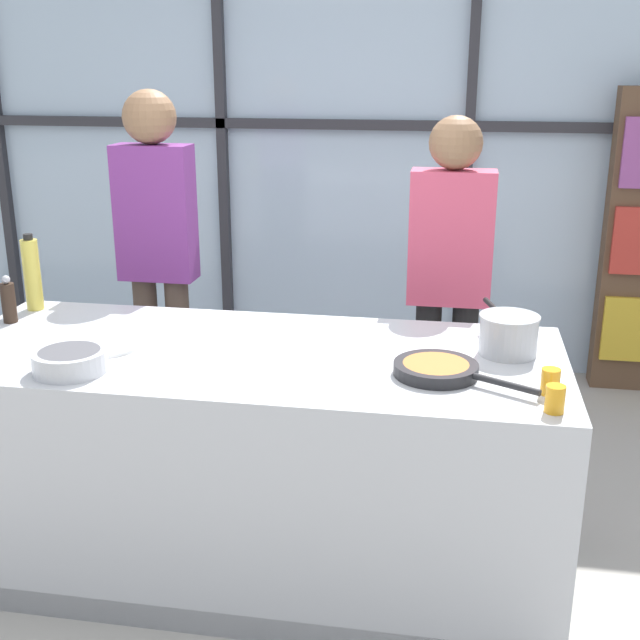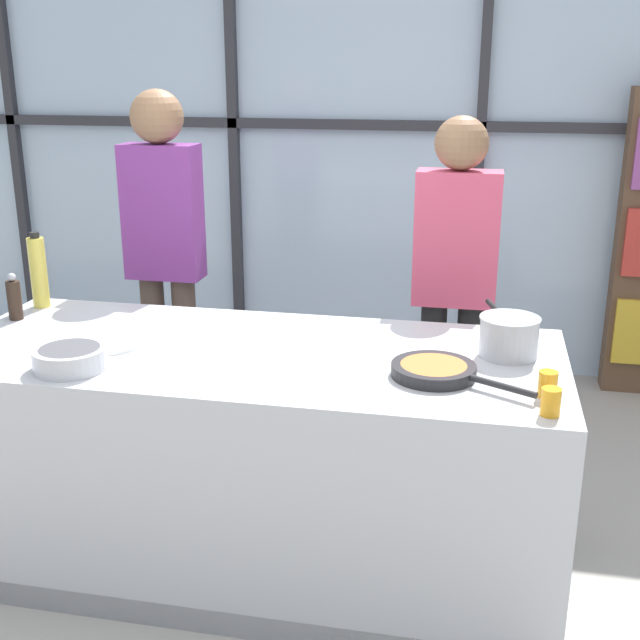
{
  "view_description": "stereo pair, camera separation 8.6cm",
  "coord_description": "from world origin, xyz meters",
  "px_view_note": "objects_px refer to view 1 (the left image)",
  "views": [
    {
      "loc": [
        0.72,
        -2.69,
        1.9
      ],
      "look_at": [
        0.24,
        0.1,
        0.99
      ],
      "focal_mm": 45.0,
      "sensor_mm": 36.0,
      "label": 1
    },
    {
      "loc": [
        0.81,
        -2.67,
        1.9
      ],
      "look_at": [
        0.24,
        0.1,
        0.99
      ],
      "focal_mm": 45.0,
      "sensor_mm": 36.0,
      "label": 2
    }
  ],
  "objects_px": {
    "oil_bottle": "(32,274)",
    "mixing_bowl": "(70,360)",
    "spectator_center_left": "(449,272)",
    "saucepan": "(508,334)",
    "spectator_far_left": "(157,244)",
    "pepper_grinder": "(8,301)",
    "white_plate": "(109,346)",
    "juice_glass_near": "(555,399)",
    "frying_pan": "(438,369)",
    "juice_glass_far": "(550,382)"
  },
  "relations": [
    {
      "from": "frying_pan",
      "to": "oil_bottle",
      "type": "bearing_deg",
      "value": 164.56
    },
    {
      "from": "spectator_center_left",
      "to": "oil_bottle",
      "type": "relative_size",
      "value": 5.14
    },
    {
      "from": "mixing_bowl",
      "to": "spectator_far_left",
      "type": "bearing_deg",
      "value": 96.69
    },
    {
      "from": "spectator_center_left",
      "to": "saucepan",
      "type": "distance_m",
      "value": 0.83
    },
    {
      "from": "saucepan",
      "to": "frying_pan",
      "type": "bearing_deg",
      "value": -133.56
    },
    {
      "from": "white_plate",
      "to": "mixing_bowl",
      "type": "height_order",
      "value": "mixing_bowl"
    },
    {
      "from": "mixing_bowl",
      "to": "oil_bottle",
      "type": "relative_size",
      "value": 0.78
    },
    {
      "from": "mixing_bowl",
      "to": "pepper_grinder",
      "type": "bearing_deg",
      "value": 136.48
    },
    {
      "from": "mixing_bowl",
      "to": "juice_glass_far",
      "type": "relative_size",
      "value": 2.96
    },
    {
      "from": "juice_glass_near",
      "to": "juice_glass_far",
      "type": "relative_size",
      "value": 1.0
    },
    {
      "from": "frying_pan",
      "to": "oil_bottle",
      "type": "relative_size",
      "value": 1.45
    },
    {
      "from": "mixing_bowl",
      "to": "pepper_grinder",
      "type": "height_order",
      "value": "pepper_grinder"
    },
    {
      "from": "mixing_bowl",
      "to": "juice_glass_near",
      "type": "height_order",
      "value": "juice_glass_near"
    },
    {
      "from": "saucepan",
      "to": "mixing_bowl",
      "type": "bearing_deg",
      "value": -163.66
    },
    {
      "from": "spectator_far_left",
      "to": "frying_pan",
      "type": "xyz_separation_m",
      "value": [
        1.38,
        -1.05,
        -0.15
      ]
    },
    {
      "from": "frying_pan",
      "to": "juice_glass_near",
      "type": "bearing_deg",
      "value": -34.05
    },
    {
      "from": "spectator_far_left",
      "to": "oil_bottle",
      "type": "xyz_separation_m",
      "value": [
        -0.34,
        -0.57,
        -0.02
      ]
    },
    {
      "from": "spectator_far_left",
      "to": "pepper_grinder",
      "type": "height_order",
      "value": "spectator_far_left"
    },
    {
      "from": "mixing_bowl",
      "to": "juice_glass_near",
      "type": "xyz_separation_m",
      "value": [
        1.6,
        -0.06,
        0.0
      ]
    },
    {
      "from": "white_plate",
      "to": "spectator_center_left",
      "type": "bearing_deg",
      "value": 38.63
    },
    {
      "from": "spectator_center_left",
      "to": "saucepan",
      "type": "height_order",
      "value": "spectator_center_left"
    },
    {
      "from": "frying_pan",
      "to": "saucepan",
      "type": "relative_size",
      "value": 1.22
    },
    {
      "from": "spectator_center_left",
      "to": "pepper_grinder",
      "type": "xyz_separation_m",
      "value": [
        -1.75,
        -0.76,
        -0.01
      ]
    },
    {
      "from": "white_plate",
      "to": "juice_glass_near",
      "type": "bearing_deg",
      "value": -11.12
    },
    {
      "from": "saucepan",
      "to": "oil_bottle",
      "type": "height_order",
      "value": "oil_bottle"
    },
    {
      "from": "spectator_center_left",
      "to": "juice_glass_near",
      "type": "relative_size",
      "value": 19.66
    },
    {
      "from": "spectator_far_left",
      "to": "saucepan",
      "type": "xyz_separation_m",
      "value": [
        1.63,
        -0.79,
        -0.1
      ]
    },
    {
      "from": "spectator_far_left",
      "to": "pepper_grinder",
      "type": "relative_size",
      "value": 9.12
    },
    {
      "from": "white_plate",
      "to": "oil_bottle",
      "type": "xyz_separation_m",
      "value": [
        -0.51,
        0.41,
        0.15
      ]
    },
    {
      "from": "pepper_grinder",
      "to": "spectator_center_left",
      "type": "bearing_deg",
      "value": 23.33
    },
    {
      "from": "oil_bottle",
      "to": "mixing_bowl",
      "type": "bearing_deg",
      "value": -53.44
    },
    {
      "from": "frying_pan",
      "to": "white_plate",
      "type": "bearing_deg",
      "value": 176.85
    },
    {
      "from": "white_plate",
      "to": "oil_bottle",
      "type": "distance_m",
      "value": 0.67
    },
    {
      "from": "mixing_bowl",
      "to": "juice_glass_far",
      "type": "xyz_separation_m",
      "value": [
        1.6,
        0.08,
        0.0
      ]
    },
    {
      "from": "spectator_far_left",
      "to": "oil_bottle",
      "type": "relative_size",
      "value": 5.45
    },
    {
      "from": "spectator_far_left",
      "to": "saucepan",
      "type": "distance_m",
      "value": 1.81
    },
    {
      "from": "spectator_center_left",
      "to": "juice_glass_far",
      "type": "height_order",
      "value": "spectator_center_left"
    },
    {
      "from": "mixing_bowl",
      "to": "oil_bottle",
      "type": "bearing_deg",
      "value": 126.56
    },
    {
      "from": "mixing_bowl",
      "to": "oil_bottle",
      "type": "height_order",
      "value": "oil_bottle"
    },
    {
      "from": "spectator_center_left",
      "to": "saucepan",
      "type": "relative_size",
      "value": 4.31
    },
    {
      "from": "frying_pan",
      "to": "white_plate",
      "type": "relative_size",
      "value": 2.07
    },
    {
      "from": "spectator_far_left",
      "to": "mixing_bowl",
      "type": "bearing_deg",
      "value": 96.69
    },
    {
      "from": "saucepan",
      "to": "mixing_bowl",
      "type": "xyz_separation_m",
      "value": [
        -1.48,
        -0.43,
        -0.04
      ]
    },
    {
      "from": "mixing_bowl",
      "to": "juice_glass_far",
      "type": "height_order",
      "value": "juice_glass_far"
    },
    {
      "from": "mixing_bowl",
      "to": "saucepan",
      "type": "bearing_deg",
      "value": 16.34
    },
    {
      "from": "spectator_center_left",
      "to": "juice_glass_near",
      "type": "height_order",
      "value": "spectator_center_left"
    },
    {
      "from": "frying_pan",
      "to": "juice_glass_far",
      "type": "relative_size",
      "value": 5.56
    },
    {
      "from": "spectator_center_left",
      "to": "white_plate",
      "type": "bearing_deg",
      "value": 38.63
    },
    {
      "from": "spectator_far_left",
      "to": "pepper_grinder",
      "type": "xyz_separation_m",
      "value": [
        -0.35,
        -0.76,
        -0.09
      ]
    },
    {
      "from": "pepper_grinder",
      "to": "juice_glass_far",
      "type": "height_order",
      "value": "pepper_grinder"
    }
  ]
}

